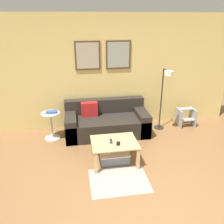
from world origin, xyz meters
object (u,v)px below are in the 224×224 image
side_table (51,123)px  cell_phone (118,144)px  coffee_table (114,146)px  book_stack (51,112)px  storage_bin (114,157)px  step_stool (186,117)px  couch (106,122)px  floor_lamp (165,91)px  remote_control (111,141)px

side_table → cell_phone: bearing=-44.5°
coffee_table → side_table: (-1.16, 1.11, 0.02)m
side_table → book_stack: (0.02, 0.01, 0.26)m
storage_bin → book_stack: size_ratio=2.25×
step_stool → storage_bin: bearing=-147.9°
couch → coffee_table: couch is taller
storage_bin → step_stool: (1.97, 1.24, 0.13)m
floor_lamp → book_stack: size_ratio=5.98×
floor_lamp → book_stack: (-2.44, 0.06, -0.35)m
book_stack → cell_phone: size_ratio=1.71×
remote_control → coffee_table: bearing=-9.3°
side_table → cell_phone: 1.71m
coffee_table → floor_lamp: 1.79m
remote_control → storage_bin: bearing=3.0°
couch → step_stool: size_ratio=4.33×
coffee_table → storage_bin: size_ratio=1.50×
couch → floor_lamp: bearing=-5.1°
floor_lamp → side_table: 2.54m
storage_bin → remote_control: 0.34m
coffee_table → side_table: size_ratio=1.35×
cell_phone → couch: bearing=103.5°
floor_lamp → cell_phone: (-1.25, -1.14, -0.55)m
storage_bin → book_stack: 1.67m
step_stool → couch: bearing=-177.8°
coffee_table → floor_lamp: floor_lamp is taller
coffee_table → step_stool: size_ratio=1.92×
storage_bin → cell_phone: size_ratio=3.84×
side_table → floor_lamp: bearing=-1.2°
coffee_table → cell_phone: bearing=-56.6°
floor_lamp → step_stool: bearing=15.6°
remote_control → cell_phone: remote_control is taller
coffee_table → remote_control: remote_control is taller
coffee_table → side_table: bearing=136.3°
couch → remote_control: 1.17m
couch → side_table: 1.19m
side_table → cell_phone: (1.22, -1.19, 0.06)m
coffee_table → cell_phone: size_ratio=5.76×
couch → cell_phone: couch is taller
couch → cell_phone: bearing=-88.6°
cell_phone → side_table: bearing=147.6°
floor_lamp → book_stack: 2.46m
coffee_table → storage_bin: coffee_table is taller
coffee_table → cell_phone: (0.06, -0.08, 0.08)m
storage_bin → floor_lamp: floor_lamp is taller
book_stack → couch: bearing=2.8°
book_stack → remote_control: book_stack is taller
coffee_table → book_stack: (-1.14, 1.12, 0.27)m
coffee_table → step_stool: same height
couch → storage_bin: size_ratio=3.38×
book_stack → cell_phone: bearing=-45.2°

